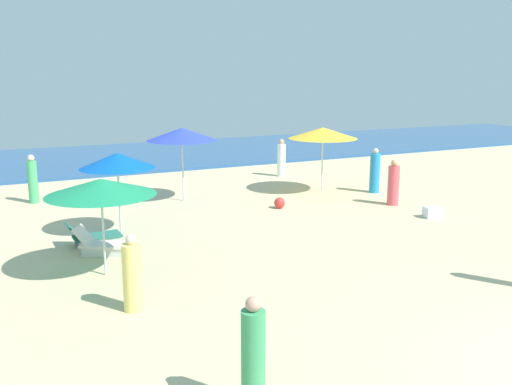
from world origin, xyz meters
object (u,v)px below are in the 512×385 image
object	(u,v)px
umbrella_3	(101,187)
umbrella_4	(182,134)
beachgoer_5	(281,159)
umbrella_2	(117,161)
beachgoer_2	(133,276)
umbrella_5	(323,133)
beachgoer_4	(253,357)
beachgoer_1	(393,184)
beachgoer_6	(375,172)
cooler_box_0	(433,212)
beachgoer_3	(33,180)
lounge_chair_2_0	(93,236)
beach_ball_2	(280,203)
lounge_chair_3_0	(105,244)

from	to	relation	value
umbrella_3	umbrella_4	xyz separation A→B (m)	(3.91, 6.22, 0.32)
umbrella_4	beachgoer_5	size ratio (longest dim) A/B	1.59
umbrella_2	beachgoer_2	size ratio (longest dim) A/B	1.53
umbrella_4	umbrella_5	xyz separation A→B (m)	(5.03, -0.93, -0.10)
beachgoer_2	beachgoer_4	size ratio (longest dim) A/B	0.93
umbrella_2	beachgoer_4	xyz separation A→B (m)	(-0.27, -9.02, -1.32)
beachgoer_1	beachgoer_4	bearing A→B (deg)	-111.85
beachgoer_6	cooler_box_0	distance (m)	3.86
beachgoer_5	beachgoer_2	bearing A→B (deg)	-170.76
umbrella_2	beachgoer_4	distance (m)	9.12
umbrella_3	beachgoer_5	size ratio (longest dim) A/B	1.49
beachgoer_3	beachgoer_5	size ratio (longest dim) A/B	1.04
lounge_chair_2_0	beachgoer_3	size ratio (longest dim) A/B	0.83
umbrella_5	beachgoer_4	distance (m)	14.03
umbrella_2	beach_ball_2	xyz separation A→B (m)	(5.37, 0.78, -1.88)
umbrella_2	beachgoer_5	distance (m)	10.12
lounge_chair_3_0	umbrella_4	distance (m)	6.33
umbrella_5	beachgoer_3	bearing A→B (deg)	163.63
umbrella_4	beachgoer_6	bearing A→B (deg)	-14.62
beachgoer_4	beachgoer_5	xyz separation A→B (m)	(8.42, 14.86, -0.01)
beachgoer_1	beachgoer_5	size ratio (longest dim) A/B	0.97
beachgoer_1	beachgoer_3	xyz separation A→B (m)	(-10.82, 5.57, 0.07)
lounge_chair_3_0	umbrella_5	size ratio (longest dim) A/B	0.65
beachgoer_6	beach_ball_2	distance (m)	4.41
umbrella_5	beach_ball_2	size ratio (longest dim) A/B	6.94
umbrella_3	beachgoer_5	distance (m)	12.81
umbrella_2	beachgoer_1	distance (m)	9.14
umbrella_2	beachgoer_3	size ratio (longest dim) A/B	1.37
umbrella_5	beachgoer_3	xyz separation A→B (m)	(-9.73, 2.86, -1.42)
beachgoer_1	beach_ball_2	xyz separation A→B (m)	(-3.66, 1.22, -0.53)
beachgoer_4	beachgoer_6	world-z (taller)	beachgoer_6
beachgoer_5	beachgoer_6	bearing A→B (deg)	-112.03
beachgoer_3	beachgoer_6	world-z (taller)	beachgoer_3
umbrella_4	beachgoer_5	distance (m)	6.09
cooler_box_0	umbrella_2	bearing A→B (deg)	-4.39
beachgoer_4	beachgoer_5	distance (m)	17.08
umbrella_5	beachgoer_2	bearing A→B (deg)	-139.98
beachgoer_2	beachgoer_6	distance (m)	12.49
lounge_chair_2_0	beach_ball_2	xyz separation A→B (m)	(6.23, 1.40, -0.05)
umbrella_4	beachgoer_4	bearing A→B (deg)	-104.50
beachgoer_4	beach_ball_2	bearing A→B (deg)	49.07
lounge_chair_2_0	beachgoer_4	bearing A→B (deg)	-177.66
beachgoer_1	beach_ball_2	distance (m)	3.89
umbrella_2	umbrella_5	xyz separation A→B (m)	(7.93, 2.28, 0.14)
lounge_chair_3_0	umbrella_3	bearing A→B (deg)	-161.28
beachgoer_3	beach_ball_2	size ratio (longest dim) A/B	4.60
lounge_chair_2_0	umbrella_3	distance (m)	2.97
beachgoer_2	beachgoer_4	bearing A→B (deg)	37.56
umbrella_3	umbrella_5	world-z (taller)	umbrella_5
beachgoer_5	beach_ball_2	size ratio (longest dim) A/B	4.41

